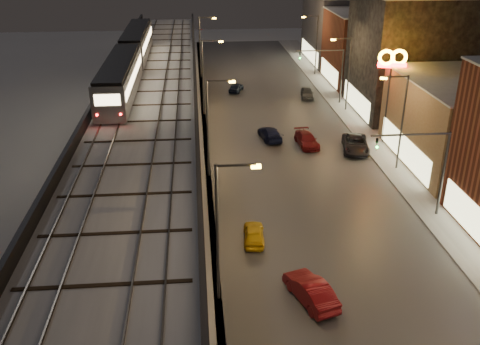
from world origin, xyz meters
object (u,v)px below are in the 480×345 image
car_taxi (254,234)px  car_onc_dark (355,145)px  car_mid_dark (270,134)px  subway_train (129,58)px  car_onc_red (307,93)px  car_near_white (311,291)px  car_onc_white (307,140)px  car_far_white (236,88)px

car_taxi → car_onc_dark: (12.18, 16.28, 0.13)m
car_mid_dark → car_onc_dark: size_ratio=0.84×
subway_train → car_taxi: bearing=-66.4°
car_onc_dark → car_onc_red: 19.12m
car_onc_dark → car_near_white: bearing=-100.7°
car_taxi → car_onc_red: size_ratio=0.92×
car_onc_red → subway_train: bearing=-146.0°
car_mid_dark → car_onc_white: 4.15m
subway_train → car_far_white: size_ratio=9.22×
car_near_white → car_onc_white: 25.72m
car_onc_red → car_taxi: bearing=-100.2°
car_taxi → car_near_white: (2.66, -7.09, 0.12)m
car_mid_dark → car_onc_dark: bearing=145.5°
car_near_white → car_onc_red: bearing=-119.6°
car_far_white → car_onc_white: (5.69, -20.99, 0.04)m
car_onc_dark → car_onc_white: bearing=169.3°
car_onc_white → car_taxi: bearing=-117.5°
car_far_white → car_onc_white: car_onc_white is taller
car_onc_dark → car_mid_dark: bearing=165.3°
subway_train → car_near_white: bearing=-67.0°
car_taxi → car_mid_dark: size_ratio=0.80×
car_near_white → car_mid_dark: size_ratio=1.00×
car_onc_white → car_onc_red: size_ratio=1.14×
car_far_white → car_onc_dark: bearing=133.6°
car_taxi → car_far_white: 39.20m
car_mid_dark → car_far_white: car_mid_dark is taller
car_mid_dark → car_onc_white: bearing=140.7°
car_onc_white → car_far_white: bearing=100.3°
car_taxi → car_onc_dark: size_ratio=0.68×
subway_train → car_onc_dark: bearing=-19.5°
car_onc_dark → car_onc_white: 5.00m
car_taxi → car_onc_white: (7.55, 18.16, 0.04)m
car_far_white → subway_train: bearing=69.0°
car_onc_dark → car_onc_red: bearing=104.7°
car_near_white → car_far_white: (-0.81, 46.24, -0.13)m
car_far_white → car_onc_red: bearing=177.0°
car_mid_dark → car_onc_white: car_mid_dark is taller
subway_train → car_mid_dark: bearing=-15.6°
car_taxi → car_far_white: (1.86, 39.15, -0.00)m
car_taxi → car_mid_dark: car_mid_dark is taller
subway_train → car_onc_white: size_ratio=7.39×
car_mid_dark → car_onc_red: size_ratio=1.14×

